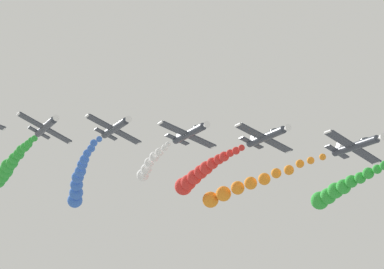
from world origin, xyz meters
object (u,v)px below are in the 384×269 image
(airplane_right_inner, at_px, (267,136))
(airplane_right_outer, at_px, (115,128))
(airplane_left_outer, at_px, (189,133))
(airplane_trailing, at_px, (46,127))
(airplane_left_inner, at_px, (356,146))

(airplane_right_inner, height_order, airplane_right_outer, airplane_right_outer)
(airplane_left_outer, relative_size, airplane_trailing, 1.00)
(airplane_right_inner, relative_size, airplane_right_outer, 1.00)
(airplane_trailing, bearing_deg, airplane_left_outer, 138.84)
(airplane_left_inner, distance_m, airplane_trailing, 47.42)
(airplane_right_outer, bearing_deg, airplane_trailing, -37.68)
(airplane_trailing, bearing_deg, airplane_right_outer, 142.32)
(airplane_right_outer, xyz_separation_m, airplane_trailing, (8.93, -6.90, 0.78))
(airplane_left_inner, relative_size, airplane_right_outer, 1.00)
(airplane_left_inner, height_order, airplane_right_outer, airplane_right_outer)
(airplane_left_inner, bearing_deg, airplane_trailing, -40.20)
(airplane_left_outer, bearing_deg, airplane_trailing, -41.16)
(airplane_right_inner, relative_size, airplane_left_outer, 1.00)
(airplane_left_outer, bearing_deg, airplane_right_outer, -44.43)
(airplane_left_inner, bearing_deg, airplane_right_inner, -41.16)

